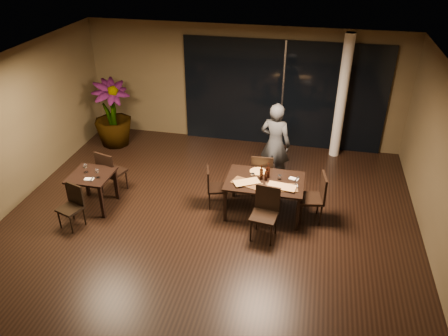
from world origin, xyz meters
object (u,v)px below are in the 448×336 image
at_px(chair_main_left, 213,185).
at_px(chair_side_far, 110,170).
at_px(bottle_a, 261,172).
at_px(chair_main_right, 316,195).
at_px(main_table, 265,184).
at_px(chair_main_near, 266,210).
at_px(potted_plant, 112,114).
at_px(bottle_c, 268,171).
at_px(side_table, 92,180).
at_px(chair_main_far, 262,173).
at_px(chair_side_near, 73,204).
at_px(diner, 275,144).
at_px(bottle_b, 266,174).

xyz_separation_m(chair_main_left, chair_side_far, (-2.24, -0.00, 0.08)).
bearing_deg(bottle_a, chair_main_right, -2.32).
distance_m(main_table, chair_side_far, 3.28).
bearing_deg(chair_main_near, bottle_a, 112.57).
bearing_deg(potted_plant, chair_main_right, -23.54).
height_order(chair_main_near, bottle_c, bottle_c).
height_order(side_table, chair_main_near, chair_main_near).
distance_m(bottle_a, bottle_c, 0.15).
relative_size(chair_main_far, chair_main_left, 1.14).
bearing_deg(potted_plant, bottle_c, -26.69).
height_order(chair_main_near, chair_main_left, chair_main_near).
bearing_deg(potted_plant, chair_side_far, -67.54).
height_order(chair_main_far, chair_main_left, chair_main_far).
height_order(chair_main_right, chair_side_near, chair_main_right).
bearing_deg(chair_side_near, bottle_a, 38.12).
relative_size(main_table, bottle_c, 4.83).
height_order(chair_side_far, bottle_c, bottle_c).
bearing_deg(potted_plant, diner, -13.15).
distance_m(diner, bottle_a, 1.23).
bearing_deg(diner, chair_main_far, 87.84).
bearing_deg(chair_main_far, side_table, 16.02).
relative_size(chair_side_near, potted_plant, 0.50).
height_order(bottle_a, bottle_b, bottle_a).
bearing_deg(side_table, chair_main_near, -3.27).
xyz_separation_m(chair_main_right, bottle_b, (-0.98, 0.03, 0.32)).
bearing_deg(chair_main_far, bottle_a, 91.90).
xyz_separation_m(main_table, potted_plant, (-4.19, 2.25, 0.18)).
bearing_deg(chair_main_far, chair_main_near, 97.23).
relative_size(potted_plant, bottle_a, 5.66).
bearing_deg(chair_side_far, bottle_a, -163.97).
xyz_separation_m(main_table, chair_side_near, (-3.49, -1.15, -0.20)).
bearing_deg(main_table, bottle_a, 159.67).
xyz_separation_m(chair_side_far, diner, (3.33, 1.21, 0.38)).
bearing_deg(bottle_c, chair_side_far, -178.67).
height_order(chair_main_far, bottle_a, bottle_a).
relative_size(side_table, bottle_b, 3.11).
bearing_deg(chair_main_left, chair_main_near, -138.44).
xyz_separation_m(chair_main_right, chair_side_far, (-4.28, 0.05, -0.00)).
xyz_separation_m(chair_main_near, chair_side_near, (-3.60, -0.45, -0.08)).
bearing_deg(chair_side_near, side_table, 101.30).
relative_size(side_table, chair_main_far, 0.83).
bearing_deg(chair_side_far, bottle_c, -162.45).
bearing_deg(bottle_b, side_table, -171.44).
xyz_separation_m(chair_main_far, chair_side_far, (-3.15, -0.60, 0.01)).
bearing_deg(bottle_a, side_table, -170.93).
bearing_deg(bottle_a, chair_main_left, 179.23).
bearing_deg(potted_plant, chair_main_far, -21.58).
bearing_deg(chair_side_near, chair_main_right, 33.24).
distance_m(side_table, chair_side_far, 0.56).
xyz_separation_m(potted_plant, bottle_c, (4.23, -2.13, 0.05)).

